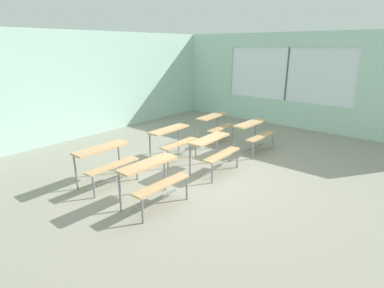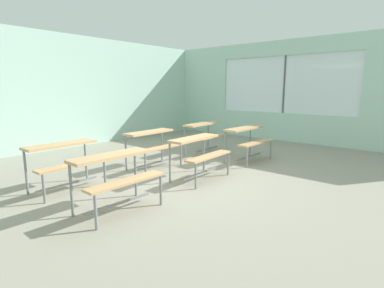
{
  "view_description": "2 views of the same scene",
  "coord_description": "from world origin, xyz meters",
  "px_view_note": "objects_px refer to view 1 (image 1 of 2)",
  "views": [
    {
      "loc": [
        -4.66,
        -3.55,
        2.59
      ],
      "look_at": [
        0.19,
        0.51,
        0.52
      ],
      "focal_mm": 28.2,
      "sensor_mm": 36.0,
      "label": 1
    },
    {
      "loc": [
        -3.8,
        -3.3,
        1.6
      ],
      "look_at": [
        -0.12,
        -0.19,
        0.7
      ],
      "focal_mm": 28.0,
      "sensor_mm": 36.0,
      "label": 2
    }
  ],
  "objects_px": {
    "desk_bench_r0c2": "(254,130)",
    "desk_bench_r1c1": "(173,137)",
    "desk_bench_r0c0": "(153,174)",
    "desk_bench_r1c0": "(105,157)",
    "desk_bench_r1c2": "(215,122)",
    "desk_bench_r0c1": "(214,147)"
  },
  "relations": [
    {
      "from": "desk_bench_r0c2",
      "to": "desk_bench_r1c1",
      "type": "distance_m",
      "value": 2.09
    },
    {
      "from": "desk_bench_r0c0",
      "to": "desk_bench_r1c0",
      "type": "relative_size",
      "value": 1.0
    },
    {
      "from": "desk_bench_r1c2",
      "to": "desk_bench_r0c1",
      "type": "bearing_deg",
      "value": -147.78
    },
    {
      "from": "desk_bench_r0c1",
      "to": "desk_bench_r0c2",
      "type": "relative_size",
      "value": 1.0
    },
    {
      "from": "desk_bench_r1c2",
      "to": "desk_bench_r1c1",
      "type": "bearing_deg",
      "value": 178.74
    },
    {
      "from": "desk_bench_r1c1",
      "to": "desk_bench_r0c0",
      "type": "bearing_deg",
      "value": -146.57
    },
    {
      "from": "desk_bench_r0c0",
      "to": "desk_bench_r1c0",
      "type": "xyz_separation_m",
      "value": [
        -0.03,
        1.29,
        0.0
      ]
    },
    {
      "from": "desk_bench_r0c0",
      "to": "desk_bench_r1c2",
      "type": "relative_size",
      "value": 0.99
    },
    {
      "from": "desk_bench_r0c1",
      "to": "desk_bench_r0c2",
      "type": "bearing_deg",
      "value": -2.47
    },
    {
      "from": "desk_bench_r0c0",
      "to": "desk_bench_r1c2",
      "type": "distance_m",
      "value": 3.78
    },
    {
      "from": "desk_bench_r0c1",
      "to": "desk_bench_r1c2",
      "type": "distance_m",
      "value": 2.14
    },
    {
      "from": "desk_bench_r1c1",
      "to": "desk_bench_r1c2",
      "type": "relative_size",
      "value": 0.99
    },
    {
      "from": "desk_bench_r0c1",
      "to": "desk_bench_r0c0",
      "type": "bearing_deg",
      "value": 179.45
    },
    {
      "from": "desk_bench_r0c0",
      "to": "desk_bench_r1c1",
      "type": "height_order",
      "value": "same"
    },
    {
      "from": "desk_bench_r0c0",
      "to": "desk_bench_r0c1",
      "type": "height_order",
      "value": "same"
    },
    {
      "from": "desk_bench_r0c1",
      "to": "desk_bench_r1c2",
      "type": "relative_size",
      "value": 1.0
    },
    {
      "from": "desk_bench_r1c0",
      "to": "desk_bench_r0c1",
      "type": "bearing_deg",
      "value": -34.95
    },
    {
      "from": "desk_bench_r0c0",
      "to": "desk_bench_r0c2",
      "type": "distance_m",
      "value": 3.51
    },
    {
      "from": "desk_bench_r1c2",
      "to": "desk_bench_r0c0",
      "type": "bearing_deg",
      "value": -162.81
    },
    {
      "from": "desk_bench_r0c0",
      "to": "desk_bench_r1c0",
      "type": "bearing_deg",
      "value": 92.55
    },
    {
      "from": "desk_bench_r0c1",
      "to": "desk_bench_r1c2",
      "type": "xyz_separation_m",
      "value": [
        1.75,
        1.23,
        0.0
      ]
    },
    {
      "from": "desk_bench_r1c0",
      "to": "desk_bench_r0c0",
      "type": "bearing_deg",
      "value": -89.71
    }
  ]
}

